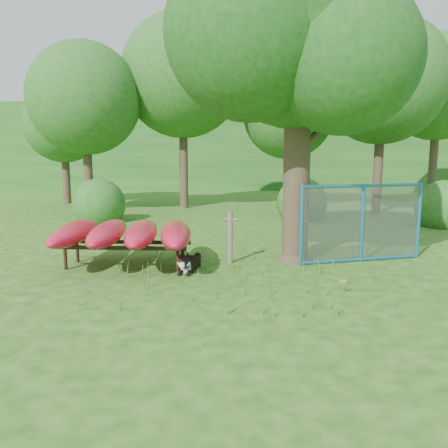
# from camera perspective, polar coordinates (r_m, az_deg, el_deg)

# --- Properties ---
(ground) EXTENTS (80.00, 80.00, 0.00)m
(ground) POSITION_cam_1_polar(r_m,az_deg,el_deg) (7.33, -2.81, -9.17)
(ground) COLOR #205010
(ground) RESTS_ON ground
(oak_tree) EXTENTS (5.17, 4.94, 7.05)m
(oak_tree) POSITION_cam_1_polar(r_m,az_deg,el_deg) (9.81, 9.59, 23.11)
(oak_tree) COLOR #3B2D20
(oak_tree) RESTS_ON ground
(wooden_post) EXTENTS (0.30, 0.12, 1.11)m
(wooden_post) POSITION_cam_1_polar(r_m,az_deg,el_deg) (9.28, 0.82, -1.58)
(wooden_post) COLOR #65584C
(wooden_post) RESTS_ON ground
(kayak_rack) EXTENTS (3.21, 2.85, 0.91)m
(kayak_rack) POSITION_cam_1_polar(r_m,az_deg,el_deg) (9.17, -12.84, -1.20)
(kayak_rack) COLOR black
(kayak_rack) RESTS_ON ground
(husky_dog) EXTENTS (0.32, 1.03, 0.46)m
(husky_dog) POSITION_cam_1_polar(r_m,az_deg,el_deg) (8.71, -4.64, -5.15)
(husky_dog) COLOR black
(husky_dog) RESTS_ON ground
(fence_section) EXTENTS (2.71, 1.13, 2.81)m
(fence_section) POSITION_cam_1_polar(r_m,az_deg,el_deg) (9.81, 17.61, 0.11)
(fence_section) COLOR teal
(fence_section) RESTS_ON ground
(wildflower_clump) EXTENTS (0.11, 0.12, 0.25)m
(wildflower_clump) POSITION_cam_1_polar(r_m,az_deg,el_deg) (7.52, 15.23, -7.40)
(wildflower_clump) COLOR #457D29
(wildflower_clump) RESTS_ON ground
(bg_tree_a) EXTENTS (4.40, 4.40, 6.70)m
(bg_tree_a) POSITION_cam_1_polar(r_m,az_deg,el_deg) (18.69, -17.74, 15.29)
(bg_tree_a) COLOR #3B2D20
(bg_tree_a) RESTS_ON ground
(bg_tree_b) EXTENTS (5.20, 5.20, 8.22)m
(bg_tree_b) POSITION_cam_1_polar(r_m,az_deg,el_deg) (19.62, -5.44, 18.66)
(bg_tree_b) COLOR #3B2D20
(bg_tree_b) RESTS_ON ground
(bg_tree_c) EXTENTS (4.00, 4.00, 6.12)m
(bg_tree_c) POSITION_cam_1_polar(r_m,az_deg,el_deg) (19.94, 8.41, 14.09)
(bg_tree_c) COLOR #3B2D20
(bg_tree_c) RESTS_ON ground
(bg_tree_d) EXTENTS (4.80, 4.80, 7.50)m
(bg_tree_d) POSITION_cam_1_polar(r_m,az_deg,el_deg) (18.46, 20.02, 17.15)
(bg_tree_d) COLOR #3B2D20
(bg_tree_d) RESTS_ON ground
(bg_tree_e) EXTENTS (4.60, 4.60, 7.55)m
(bg_tree_e) POSITION_cam_1_polar(r_m,az_deg,el_deg) (22.11, 26.22, 15.70)
(bg_tree_e) COLOR #3B2D20
(bg_tree_e) RESTS_ON ground
(bg_tree_f) EXTENTS (3.60, 3.60, 5.55)m
(bg_tree_f) POSITION_cam_1_polar(r_m,az_deg,el_deg) (22.40, -20.25, 12.10)
(bg_tree_f) COLOR #3B2D20
(bg_tree_f) RESTS_ON ground
(shrub_left) EXTENTS (1.80, 1.80, 1.80)m
(shrub_left) POSITION_cam_1_polar(r_m,az_deg,el_deg) (15.82, -15.89, 0.30)
(shrub_left) COLOR #215A1D
(shrub_left) RESTS_ON ground
(shrub_right) EXTENTS (1.80, 1.80, 1.80)m
(shrub_right) POSITION_cam_1_polar(r_m,az_deg,el_deg) (15.91, 26.64, -0.26)
(shrub_right) COLOR #215A1D
(shrub_right) RESTS_ON ground
(shrub_mid) EXTENTS (1.80, 1.80, 1.80)m
(shrub_mid) POSITION_cam_1_polar(r_m,az_deg,el_deg) (16.03, 10.07, 0.61)
(shrub_mid) COLOR #215A1D
(shrub_mid) RESTS_ON ground
(wooded_hillside) EXTENTS (80.00, 12.00, 6.00)m
(wooded_hillside) POSITION_cam_1_polar(r_m,az_deg,el_deg) (34.88, 5.52, 10.05)
(wooded_hillside) COLOR #215A1D
(wooded_hillside) RESTS_ON ground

